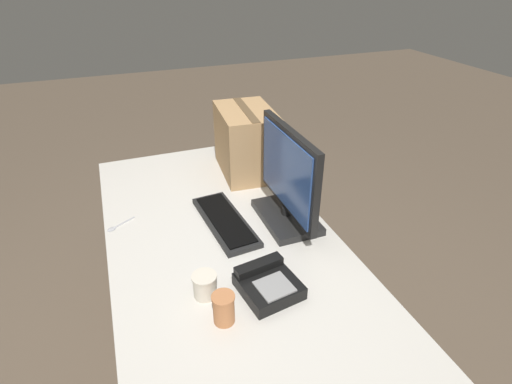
{
  "coord_description": "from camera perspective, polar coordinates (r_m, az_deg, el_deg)",
  "views": [
    {
      "loc": [
        1.27,
        -0.34,
        1.73
      ],
      "look_at": [
        -0.06,
        0.17,
        0.89
      ],
      "focal_mm": 28.0,
      "sensor_mm": 36.0,
      "label": 1
    }
  ],
  "objects": [
    {
      "name": "ground_plane",
      "position": [
        2.18,
        -3.87,
        -22.34
      ],
      "size": [
        12.0,
        12.0,
        0.0
      ],
      "primitive_type": "plane",
      "color": "brown"
    },
    {
      "name": "paper_cup_right",
      "position": [
        1.29,
        -4.63,
        -16.25
      ],
      "size": [
        0.07,
        0.07,
        0.11
      ],
      "color": "#BC7547",
      "rests_on": "office_desk"
    },
    {
      "name": "paper_cup_left",
      "position": [
        1.38,
        -7.31,
        -13.09
      ],
      "size": [
        0.09,
        0.09,
        0.09
      ],
      "color": "beige",
      "rests_on": "office_desk"
    },
    {
      "name": "spoon",
      "position": [
        1.81,
        -19.33,
        -4.69
      ],
      "size": [
        0.09,
        0.13,
        0.0
      ],
      "rotation": [
        0.0,
        0.0,
        5.25
      ],
      "color": "#B2B2B7",
      "rests_on": "office_desk"
    },
    {
      "name": "desk_phone",
      "position": [
        1.4,
        1.7,
        -12.95
      ],
      "size": [
        0.22,
        0.21,
        0.08
      ],
      "rotation": [
        0.0,
        0.0,
        0.15
      ],
      "color": "black",
      "rests_on": "office_desk"
    },
    {
      "name": "monitor",
      "position": [
        1.66,
        4.54,
        1.12
      ],
      "size": [
        0.49,
        0.21,
        0.42
      ],
      "color": "black",
      "rests_on": "office_desk"
    },
    {
      "name": "keyboard",
      "position": [
        1.72,
        -4.43,
        -4.15
      ],
      "size": [
        0.45,
        0.19,
        0.03
      ],
      "rotation": [
        0.0,
        0.0,
        0.09
      ],
      "color": "black",
      "rests_on": "office_desk"
    },
    {
      "name": "cardboard_box",
      "position": [
        2.08,
        -1.39,
        7.25
      ],
      "size": [
        0.42,
        0.29,
        0.34
      ],
      "rotation": [
        0.0,
        0.0,
        -0.08
      ],
      "color": "tan",
      "rests_on": "office_desk"
    },
    {
      "name": "office_desk",
      "position": [
        1.89,
        -4.27,
        -15.57
      ],
      "size": [
        1.8,
        0.9,
        0.74
      ],
      "color": "beige",
      "rests_on": "ground_plane"
    }
  ]
}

